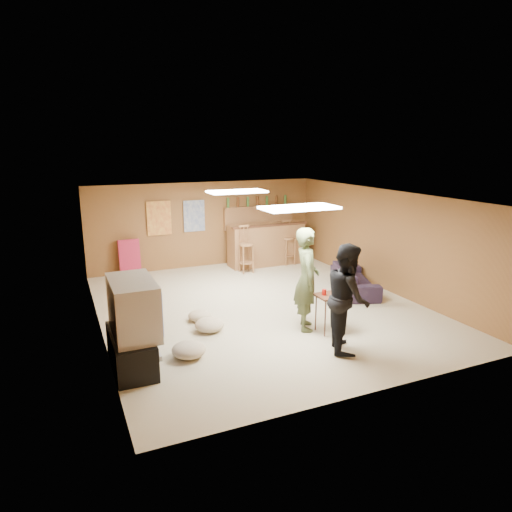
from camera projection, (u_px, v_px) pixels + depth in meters
name	position (u px, v px, depth m)	size (l,w,h in m)	color
ground	(260.00, 307.00, 9.04)	(7.00, 7.00, 0.00)	#BBAF8F
ceiling	(260.00, 196.00, 8.51)	(6.00, 7.00, 0.02)	silver
wall_back	(205.00, 225.00, 11.89)	(6.00, 0.02, 2.20)	brown
wall_front	(376.00, 314.00, 5.67)	(6.00, 0.02, 2.20)	brown
wall_left	(96.00, 270.00, 7.60)	(0.02, 7.00, 2.20)	brown
wall_right	(385.00, 240.00, 9.95)	(0.02, 7.00, 2.20)	brown
tv_stand	(131.00, 350.00, 6.58)	(0.55, 1.30, 0.50)	black
dvd_box	(147.00, 354.00, 6.69)	(0.35, 0.50, 0.08)	#B2B2B7
tv_body	(133.00, 307.00, 6.46)	(0.60, 1.10, 0.80)	#B2B2B7
tv_screen	(155.00, 304.00, 6.58)	(0.02, 0.95, 0.65)	navy
bar_counter	(266.00, 244.00, 12.12)	(2.00, 0.60, 1.10)	brown
bar_lip	(270.00, 225.00, 11.76)	(2.10, 0.12, 0.05)	#3F2214
bar_shelf	(259.00, 207.00, 12.29)	(2.00, 0.18, 0.05)	brown
bar_backing	(259.00, 218.00, 12.38)	(2.00, 0.14, 0.60)	brown
poster_left	(159.00, 218.00, 11.32)	(0.60, 0.03, 0.85)	#BF3F26
poster_right	(194.00, 216.00, 11.67)	(0.55, 0.03, 0.80)	#334C99
folding_chair_stack	(130.00, 258.00, 11.08)	(0.50, 0.14, 0.90)	#B42143
ceiling_panel_front	(299.00, 208.00, 7.19)	(1.20, 0.60, 0.04)	white
ceiling_panel_back	(237.00, 192.00, 9.59)	(1.20, 0.60, 0.04)	white
person_olive	(307.00, 279.00, 7.81)	(0.65, 0.43, 1.79)	#47522F
person_black	(347.00, 297.00, 7.02)	(0.83, 0.64, 1.70)	black
sofa	(354.00, 279.00, 9.99)	(1.79, 0.70, 0.52)	black
tray_table	(330.00, 313.00, 7.80)	(0.51, 0.41, 0.67)	#3F2214
cup_red_near	(324.00, 292.00, 7.69)	(0.07, 0.07, 0.10)	red
cup_red_far	(337.00, 293.00, 7.64)	(0.08, 0.08, 0.11)	red
cup_blue	(336.00, 289.00, 7.87)	(0.08, 0.08, 0.11)	#1D1593
bar_stool_left	(246.00, 251.00, 11.34)	(0.36, 0.36, 1.12)	brown
bar_stool_right	(289.00, 241.00, 12.11)	(0.40, 0.40, 1.27)	brown
cushion_near_tv	(209.00, 325.00, 7.87)	(0.50, 0.50, 0.23)	tan
cushion_mid	(200.00, 316.00, 8.34)	(0.42, 0.42, 0.19)	tan
cushion_far	(189.00, 350.00, 6.90)	(0.52, 0.52, 0.23)	tan
bottle_row	(257.00, 201.00, 12.21)	(1.76, 0.08, 0.26)	#3F7233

